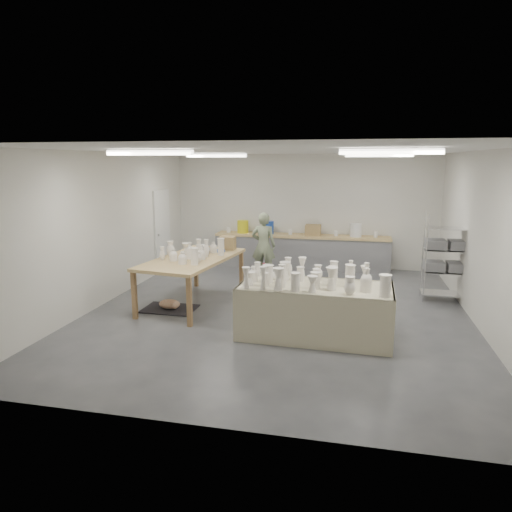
% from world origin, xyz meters
% --- Properties ---
extents(room, '(8.00, 8.02, 3.00)m').
position_xyz_m(room, '(-0.11, 0.08, 2.06)').
color(room, '#424449').
rests_on(room, ground).
extents(back_counter, '(4.60, 0.60, 1.24)m').
position_xyz_m(back_counter, '(-0.01, 3.68, 0.49)').
color(back_counter, tan).
rests_on(back_counter, ground).
extents(wire_shelf, '(0.88, 0.48, 1.80)m').
position_xyz_m(wire_shelf, '(3.20, 1.40, 0.92)').
color(wire_shelf, silver).
rests_on(wire_shelf, ground).
extents(drying_table, '(2.48, 1.24, 1.23)m').
position_xyz_m(drying_table, '(0.79, -1.12, 0.47)').
color(drying_table, olive).
rests_on(drying_table, ground).
extents(work_table, '(1.60, 2.66, 1.31)m').
position_xyz_m(work_table, '(-1.71, 0.19, 0.94)').
color(work_table, tan).
rests_on(work_table, ground).
extents(rug, '(1.00, 0.70, 0.02)m').
position_xyz_m(rug, '(-2.07, -0.34, 0.01)').
color(rug, black).
rests_on(rug, ground).
extents(cat, '(0.49, 0.41, 0.18)m').
position_xyz_m(cat, '(-2.05, -0.36, 0.11)').
color(cat, white).
rests_on(cat, rug).
extents(potter, '(0.59, 0.39, 1.61)m').
position_xyz_m(potter, '(-0.77, 2.42, 0.81)').
color(potter, gray).
rests_on(potter, ground).
extents(red_stool, '(0.36, 0.36, 0.29)m').
position_xyz_m(red_stool, '(-0.77, 2.69, 0.25)').
color(red_stool, '#A8182C').
rests_on(red_stool, ground).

